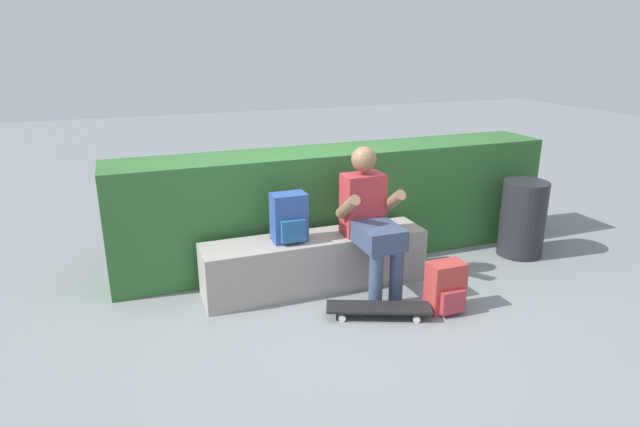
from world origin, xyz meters
TOP-DOWN VIEW (x-y plane):
  - ground_plane at (0.00, 0.00)m, footprint 24.00×24.00m
  - bench_main at (0.00, 0.41)m, footprint 1.92×0.42m
  - person_skater at (0.40, 0.20)m, footprint 0.49×0.62m
  - skateboard_near_person at (0.27, -0.26)m, footprint 0.82×0.49m
  - backpack_on_bench at (-0.23, 0.40)m, footprint 0.28×0.23m
  - backpack_on_ground at (0.80, -0.35)m, footprint 0.28×0.23m
  - hedge_row at (0.46, 1.01)m, footprint 4.22×0.60m
  - trash_bin at (2.14, 0.38)m, footprint 0.43×0.43m

SIDE VIEW (x-z plane):
  - ground_plane at x=0.00m, z-range 0.00..0.00m
  - skateboard_near_person at x=0.27m, z-range 0.03..0.12m
  - backpack_on_ground at x=0.80m, z-range -0.01..0.39m
  - bench_main at x=0.00m, z-range 0.00..0.46m
  - trash_bin at x=2.14m, z-range 0.00..0.74m
  - hedge_row at x=0.46m, z-range 0.00..1.06m
  - backpack_on_bench at x=-0.23m, z-range 0.45..0.85m
  - person_skater at x=0.40m, z-range 0.05..1.26m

